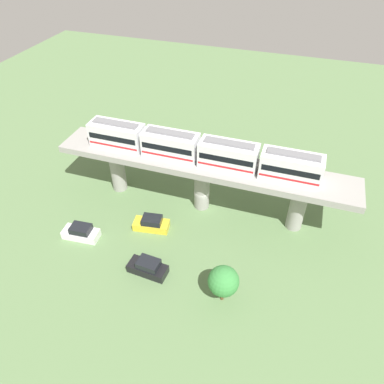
{
  "coord_description": "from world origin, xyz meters",
  "views": [
    {
      "loc": [
        33.22,
        9.73,
        31.38
      ],
      "look_at": [
        2.5,
        -0.47,
        4.19
      ],
      "focal_mm": 33.78,
      "sensor_mm": 36.0,
      "label": 1
    }
  ],
  "objects_px": {
    "parked_car_black": "(148,267)",
    "parked_car_white": "(81,232)",
    "parked_car_yellow": "(152,224)",
    "tree_near_viaduct": "(223,281)",
    "train": "(199,150)"
  },
  "relations": [
    {
      "from": "parked_car_black",
      "to": "parked_car_white",
      "type": "height_order",
      "value": "same"
    },
    {
      "from": "parked_car_yellow",
      "to": "tree_near_viaduct",
      "type": "distance_m",
      "value": 12.72
    },
    {
      "from": "train",
      "to": "tree_near_viaduct",
      "type": "relative_size",
      "value": 6.24
    },
    {
      "from": "parked_car_white",
      "to": "tree_near_viaduct",
      "type": "height_order",
      "value": "tree_near_viaduct"
    },
    {
      "from": "parked_car_white",
      "to": "parked_car_yellow",
      "type": "relative_size",
      "value": 0.98
    },
    {
      "from": "train",
      "to": "parked_car_white",
      "type": "bearing_deg",
      "value": -49.4
    },
    {
      "from": "parked_car_black",
      "to": "parked_car_white",
      "type": "distance_m",
      "value": 9.7
    },
    {
      "from": "train",
      "to": "parked_car_yellow",
      "type": "xyz_separation_m",
      "value": [
        5.74,
        -4.03,
        -7.77
      ]
    },
    {
      "from": "parked_car_black",
      "to": "parked_car_white",
      "type": "xyz_separation_m",
      "value": [
        -2.2,
        -9.45,
        0.0
      ]
    },
    {
      "from": "parked_car_black",
      "to": "parked_car_yellow",
      "type": "distance_m",
      "value": 6.5
    },
    {
      "from": "train",
      "to": "parked_car_white",
      "type": "xyz_separation_m",
      "value": [
        9.65,
        -11.26,
        -7.77
      ]
    },
    {
      "from": "parked_car_white",
      "to": "train",
      "type": "bearing_deg",
      "value": 125.85
    },
    {
      "from": "tree_near_viaduct",
      "to": "train",
      "type": "bearing_deg",
      "value": -152.69
    },
    {
      "from": "parked_car_black",
      "to": "tree_near_viaduct",
      "type": "xyz_separation_m",
      "value": [
        0.72,
        8.3,
        2.12
      ]
    },
    {
      "from": "train",
      "to": "parked_car_white",
      "type": "relative_size",
      "value": 6.33
    }
  ]
}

